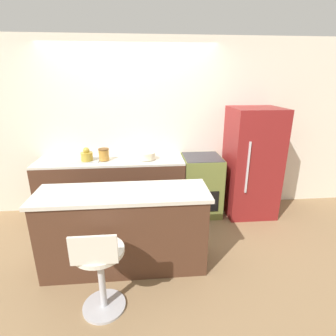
# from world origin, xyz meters

# --- Properties ---
(ground_plane) EXTENTS (14.00, 14.00, 0.00)m
(ground_plane) POSITION_xyz_m (0.00, 0.00, 0.00)
(ground_plane) COLOR #8E704C
(wall_back) EXTENTS (8.00, 0.06, 2.60)m
(wall_back) POSITION_xyz_m (0.00, 0.63, 1.30)
(wall_back) COLOR silver
(wall_back) RESTS_ON ground_plane
(back_counter) EXTENTS (2.11, 0.58, 0.92)m
(back_counter) POSITION_xyz_m (-0.32, 0.31, 0.45)
(back_counter) COLOR #4C2D1E
(back_counter) RESTS_ON ground_plane
(kitchen_island) EXTENTS (1.82, 0.57, 0.91)m
(kitchen_island) POSITION_xyz_m (-0.06, -0.85, 0.46)
(kitchen_island) COLOR #4C2D1E
(kitchen_island) RESTS_ON ground_plane
(oven_range) EXTENTS (0.57, 0.60, 0.92)m
(oven_range) POSITION_xyz_m (1.04, 0.31, 0.46)
(oven_range) COLOR olive
(oven_range) RESTS_ON ground_plane
(refrigerator) EXTENTS (0.72, 0.70, 1.63)m
(refrigerator) POSITION_xyz_m (1.78, 0.27, 0.82)
(refrigerator) COLOR maroon
(refrigerator) RESTS_ON ground_plane
(stool_chair) EXTENTS (0.44, 0.44, 0.89)m
(stool_chair) POSITION_xyz_m (-0.24, -1.46, 0.45)
(stool_chair) COLOR #B7B7BC
(stool_chair) RESTS_ON ground_plane
(kettle) EXTENTS (0.17, 0.17, 0.19)m
(kettle) POSITION_xyz_m (-0.64, 0.27, 0.99)
(kettle) COLOR #B29333
(kettle) RESTS_ON back_counter
(mixing_bowl) EXTENTS (0.24, 0.24, 0.10)m
(mixing_bowl) POSITION_xyz_m (0.22, 0.27, 0.97)
(mixing_bowl) COLOR beige
(mixing_bowl) RESTS_ON back_counter
(canister_jar) EXTENTS (0.15, 0.15, 0.17)m
(canister_jar) POSITION_xyz_m (-0.40, 0.27, 1.00)
(canister_jar) COLOR #B77F33
(canister_jar) RESTS_ON back_counter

